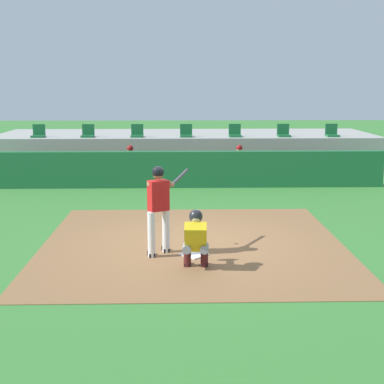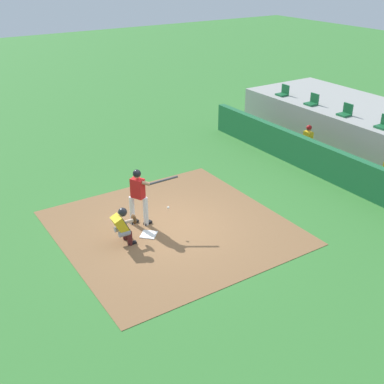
# 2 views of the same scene
# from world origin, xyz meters

# --- Properties ---
(ground_plane) EXTENTS (80.00, 80.00, 0.00)m
(ground_plane) POSITION_xyz_m (0.00, 0.00, 0.00)
(ground_plane) COLOR #387A33
(dirt_infield) EXTENTS (6.40, 6.40, 0.01)m
(dirt_infield) POSITION_xyz_m (0.00, 0.00, 0.01)
(dirt_infield) COLOR olive
(dirt_infield) RESTS_ON ground
(home_plate) EXTENTS (0.62, 0.62, 0.02)m
(home_plate) POSITION_xyz_m (0.00, -0.80, 0.02)
(home_plate) COLOR white
(home_plate) RESTS_ON dirt_infield
(batter_at_plate) EXTENTS (0.86, 1.27, 1.80)m
(batter_at_plate) POSITION_xyz_m (-0.68, -0.71, 1.04)
(batter_at_plate) COLOR silver
(batter_at_plate) RESTS_ON ground
(catcher_crouched) EXTENTS (0.50, 1.77, 1.13)m
(catcher_crouched) POSITION_xyz_m (0.00, -1.56, 0.61)
(catcher_crouched) COLOR gray
(catcher_crouched) RESTS_ON ground
(dugout_wall) EXTENTS (13.00, 0.30, 1.20)m
(dugout_wall) POSITION_xyz_m (0.00, 6.50, 0.60)
(dugout_wall) COLOR #1E6638
(dugout_wall) RESTS_ON ground
(dugout_bench) EXTENTS (11.80, 0.44, 0.45)m
(dugout_bench) POSITION_xyz_m (0.00, 7.50, 0.23)
(dugout_bench) COLOR olive
(dugout_bench) RESTS_ON ground
(dugout_player_0) EXTENTS (0.49, 0.70, 1.30)m
(dugout_player_0) POSITION_xyz_m (-1.97, 7.34, 0.67)
(dugout_player_0) COLOR #939399
(dugout_player_0) RESTS_ON ground
(dugout_player_1) EXTENTS (0.49, 0.70, 1.30)m
(dugout_player_1) POSITION_xyz_m (1.82, 7.34, 0.67)
(dugout_player_1) COLOR #939399
(dugout_player_1) RESTS_ON ground
(stands_platform) EXTENTS (15.00, 4.40, 1.40)m
(stands_platform) POSITION_xyz_m (0.00, 10.90, 0.70)
(stands_platform) COLOR #9E9E99
(stands_platform) RESTS_ON ground
(stadium_seat_0) EXTENTS (0.46, 0.46, 0.48)m
(stadium_seat_0) POSITION_xyz_m (-5.57, 9.38, 1.53)
(stadium_seat_0) COLOR #196033
(stadium_seat_0) RESTS_ON stands_platform
(stadium_seat_1) EXTENTS (0.46, 0.46, 0.48)m
(stadium_seat_1) POSITION_xyz_m (-3.71, 9.38, 1.53)
(stadium_seat_1) COLOR #196033
(stadium_seat_1) RESTS_ON stands_platform
(stadium_seat_2) EXTENTS (0.46, 0.46, 0.48)m
(stadium_seat_2) POSITION_xyz_m (-1.86, 9.38, 1.53)
(stadium_seat_2) COLOR #196033
(stadium_seat_2) RESTS_ON stands_platform
(stadium_seat_3) EXTENTS (0.46, 0.46, 0.48)m
(stadium_seat_3) POSITION_xyz_m (0.00, 9.38, 1.53)
(stadium_seat_3) COLOR #196033
(stadium_seat_3) RESTS_ON stands_platform
(stadium_seat_4) EXTENTS (0.46, 0.46, 0.48)m
(stadium_seat_4) POSITION_xyz_m (1.86, 9.38, 1.53)
(stadium_seat_4) COLOR #196033
(stadium_seat_4) RESTS_ON stands_platform
(stadium_seat_5) EXTENTS (0.46, 0.46, 0.48)m
(stadium_seat_5) POSITION_xyz_m (3.71, 9.38, 1.53)
(stadium_seat_5) COLOR #196033
(stadium_seat_5) RESTS_ON stands_platform
(stadium_seat_6) EXTENTS (0.46, 0.46, 0.48)m
(stadium_seat_6) POSITION_xyz_m (5.57, 9.38, 1.53)
(stadium_seat_6) COLOR #196033
(stadium_seat_6) RESTS_ON stands_platform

